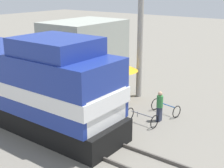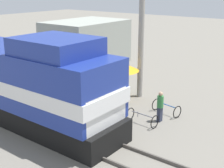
{
  "view_description": "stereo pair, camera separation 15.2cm",
  "coord_description": "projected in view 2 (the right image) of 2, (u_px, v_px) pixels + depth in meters",
  "views": [
    {
      "loc": [
        -9.68,
        -10.46,
        6.98
      ],
      "look_at": [
        1.2,
        -2.32,
        2.68
      ],
      "focal_mm": 50.0,
      "sensor_mm": 36.0,
      "label": 1
    },
    {
      "loc": [
        -9.59,
        -10.58,
        6.98
      ],
      "look_at": [
        1.2,
        -2.32,
        2.68
      ],
      "focal_mm": 50.0,
      "sensor_mm": 36.0,
      "label": 2
    }
  ],
  "objects": [
    {
      "name": "locomotive",
      "position": [
        3.0,
        77.0,
        17.45
      ],
      "size": [
        3.19,
        16.46,
        4.75
      ],
      "color": "black",
      "rests_on": "ground_plane"
    },
    {
      "name": "shrub_cluster",
      "position": [
        116.0,
        86.0,
        20.8
      ],
      "size": [
        1.18,
        1.18,
        1.18
      ],
      "primitive_type": "sphere",
      "color": "#236028",
      "rests_on": "ground_plane"
    },
    {
      "name": "person_bystander",
      "position": [
        160.0,
        105.0,
        16.51
      ],
      "size": [
        0.34,
        0.34,
        1.68
      ],
      "color": "#2D3347",
      "rests_on": "ground_plane"
    },
    {
      "name": "rail_far",
      "position": [
        71.0,
        126.0,
        16.02
      ],
      "size": [
        0.08,
        29.63,
        0.15
      ],
      "primitive_type": "cube",
      "color": "#4C4742",
      "rests_on": "ground_plane"
    },
    {
      "name": "bicycle",
      "position": [
        166.0,
        108.0,
        17.63
      ],
      "size": [
        1.0,
        1.69,
        0.7
      ],
      "rotation": [
        0.0,
        0.0,
        2.95
      ],
      "color": "black",
      "rests_on": "ground_plane"
    },
    {
      "name": "vendor_umbrella",
      "position": [
        120.0,
        66.0,
        19.42
      ],
      "size": [
        2.39,
        2.39,
        2.44
      ],
      "color": "#4C4C4C",
      "rests_on": "ground_plane"
    },
    {
      "name": "utility_pole",
      "position": [
        141.0,
        33.0,
        19.34
      ],
      "size": [
        1.8,
        0.36,
        8.16
      ],
      "color": "#9E998E",
      "rests_on": "ground_plane"
    },
    {
      "name": "bicycle_spare",
      "position": [
        142.0,
        118.0,
        16.33
      ],
      "size": [
        0.81,
        1.67,
        0.71
      ],
      "rotation": [
        0.0,
        0.0,
        3.08
      ],
      "color": "black",
      "rests_on": "ground_plane"
    },
    {
      "name": "rail_near",
      "position": [
        49.0,
        136.0,
        14.93
      ],
      "size": [
        0.08,
        29.63,
        0.15
      ],
      "primitive_type": "cube",
      "color": "#4C4742",
      "rests_on": "ground_plane"
    },
    {
      "name": "billboard_sign",
      "position": [
        49.0,
        48.0,
        21.56
      ],
      "size": [
        2.56,
        0.12,
        3.69
      ],
      "color": "#595959",
      "rests_on": "ground_plane"
    },
    {
      "name": "building_block_distant",
      "position": [
        86.0,
        43.0,
        28.45
      ],
      "size": [
        7.19,
        5.01,
        3.97
      ],
      "primitive_type": "cube",
      "color": "#999E93",
      "rests_on": "ground_plane"
    },
    {
      "name": "ground_plane",
      "position": [
        60.0,
        132.0,
        15.5
      ],
      "size": [
        120.0,
        120.0,
        0.0
      ],
      "primitive_type": "plane",
      "color": "slate"
    }
  ]
}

